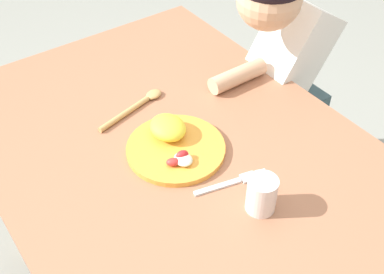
{
  "coord_description": "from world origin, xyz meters",
  "views": [
    {
      "loc": [
        0.78,
        -0.49,
        1.57
      ],
      "look_at": [
        0.04,
        0.04,
        0.74
      ],
      "focal_mm": 45.48,
      "sensor_mm": 36.0,
      "label": 1
    }
  ],
  "objects": [
    {
      "name": "drinking_cup",
      "position": [
        0.3,
        0.04,
        0.76
      ],
      "size": [
        0.07,
        0.07,
        0.09
      ],
      "primitive_type": "cylinder",
      "color": "silver",
      "rests_on": "dining_table"
    },
    {
      "name": "plate",
      "position": [
        0.03,
        -0.01,
        0.73
      ],
      "size": [
        0.25,
        0.25,
        0.06
      ],
      "color": "gold",
      "rests_on": "dining_table"
    },
    {
      "name": "dining_table",
      "position": [
        0.0,
        0.0,
        0.63
      ],
      "size": [
        1.17,
        0.88,
        0.72
      ],
      "color": "#A1684C",
      "rests_on": "ground_plane"
    },
    {
      "name": "person",
      "position": [
        -0.09,
        0.5,
        0.6
      ],
      "size": [
        0.19,
        0.45,
        1.05
      ],
      "rotation": [
        0.0,
        0.0,
        3.14
      ],
      "color": "#385059",
      "rests_on": "ground_plane"
    },
    {
      "name": "fork",
      "position": [
        0.21,
        0.04,
        0.72
      ],
      "size": [
        0.06,
        0.18,
        0.01
      ],
      "rotation": [
        0.0,
        0.0,
        1.33
      ],
      "color": "silver",
      "rests_on": "dining_table"
    },
    {
      "name": "spoon",
      "position": [
        -0.16,
        -0.0,
        0.72
      ],
      "size": [
        0.08,
        0.23,
        0.02
      ],
      "rotation": [
        0.0,
        0.0,
        1.81
      ],
      "color": "tan",
      "rests_on": "dining_table"
    }
  ]
}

